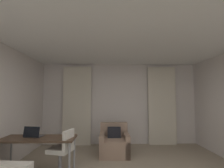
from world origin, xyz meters
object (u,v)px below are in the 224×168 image
(desk_chair, at_px, (62,156))
(laptop, at_px, (33,135))
(armchair, at_px, (114,144))
(desk, at_px, (39,141))

(desk_chair, xyz_separation_m, laptop, (-0.60, 0.10, 0.38))
(armchair, bearing_deg, desk, -142.72)
(desk, distance_m, desk_chair, 0.55)
(desk, relative_size, desk_chair, 1.61)
(armchair, bearing_deg, desk_chair, -130.56)
(armchair, distance_m, laptop, 2.06)
(armchair, height_order, desk_chair, desk_chair)
(desk, height_order, desk_chair, desk_chair)
(desk_chair, bearing_deg, laptop, 170.89)
(desk, relative_size, laptop, 4.09)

